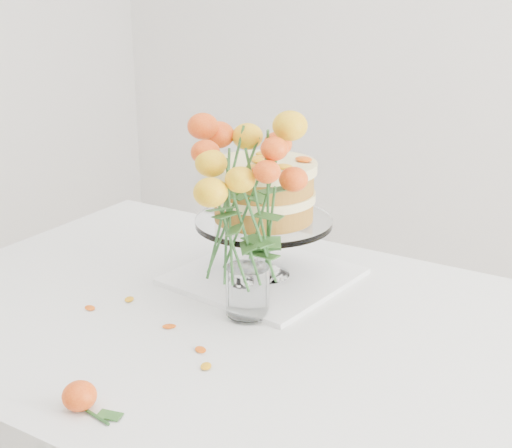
% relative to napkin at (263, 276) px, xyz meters
% --- Properties ---
extents(table, '(1.43, 0.93, 0.76)m').
position_rel_napkin_xyz_m(table, '(0.09, -0.18, -0.09)').
color(table, tan).
rests_on(table, ground).
extents(napkin, '(0.37, 0.37, 0.01)m').
position_rel_napkin_xyz_m(napkin, '(0.00, 0.00, 0.00)').
color(napkin, white).
rests_on(napkin, table).
extents(cake_stand, '(0.29, 0.29, 0.26)m').
position_rel_napkin_xyz_m(cake_stand, '(-0.00, 0.00, 0.18)').
color(cake_stand, white).
rests_on(cake_stand, napkin).
extents(rose_vase, '(0.31, 0.31, 0.41)m').
position_rel_napkin_xyz_m(rose_vase, '(0.07, -0.17, 0.24)').
color(rose_vase, white).
rests_on(rose_vase, table).
extents(loose_rose_far, '(0.09, 0.05, 0.04)m').
position_rel_napkin_xyz_m(loose_rose_far, '(0.01, -0.56, 0.02)').
color(loose_rose_far, red).
rests_on(loose_rose_far, table).
extents(stray_petal_a, '(0.03, 0.02, 0.00)m').
position_rel_napkin_xyz_m(stray_petal_a, '(-0.03, -0.28, -0.00)').
color(stray_petal_a, orange).
rests_on(stray_petal_a, table).
extents(stray_petal_b, '(0.03, 0.02, 0.00)m').
position_rel_napkin_xyz_m(stray_petal_b, '(0.07, -0.32, -0.00)').
color(stray_petal_b, orange).
rests_on(stray_petal_b, table).
extents(stray_petal_c, '(0.03, 0.02, 0.00)m').
position_rel_napkin_xyz_m(stray_petal_c, '(0.11, -0.36, -0.00)').
color(stray_petal_c, orange).
rests_on(stray_petal_c, table).
extents(stray_petal_d, '(0.03, 0.02, 0.00)m').
position_rel_napkin_xyz_m(stray_petal_d, '(-0.17, -0.23, -0.00)').
color(stray_petal_d, orange).
rests_on(stray_petal_d, table).
extents(stray_petal_e, '(0.03, 0.02, 0.00)m').
position_rel_napkin_xyz_m(stray_petal_e, '(-0.21, -0.30, -0.00)').
color(stray_petal_e, orange).
rests_on(stray_petal_e, table).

